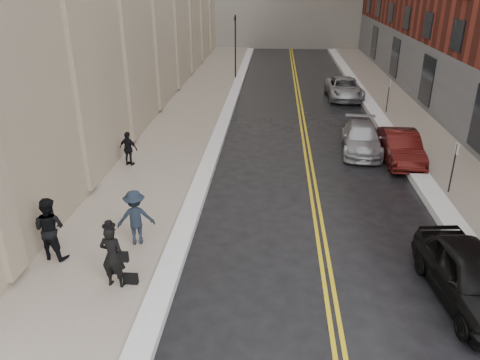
% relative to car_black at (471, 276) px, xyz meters
% --- Properties ---
extents(ground, '(160.00, 160.00, 0.00)m').
position_rel_car_black_xyz_m(ground, '(-6.19, -1.21, -0.77)').
color(ground, black).
rests_on(ground, ground).
extents(sidewalk_left, '(4.00, 64.00, 0.15)m').
position_rel_car_black_xyz_m(sidewalk_left, '(-10.69, 14.79, -0.70)').
color(sidewalk_left, gray).
rests_on(sidewalk_left, ground).
extents(sidewalk_right, '(3.00, 64.00, 0.15)m').
position_rel_car_black_xyz_m(sidewalk_right, '(2.81, 14.79, -0.70)').
color(sidewalk_right, gray).
rests_on(sidewalk_right, ground).
extents(lane_stripe_a, '(0.12, 64.00, 0.01)m').
position_rel_car_black_xyz_m(lane_stripe_a, '(-3.81, 14.79, -0.77)').
color(lane_stripe_a, gold).
rests_on(lane_stripe_a, ground).
extents(lane_stripe_b, '(0.12, 64.00, 0.01)m').
position_rel_car_black_xyz_m(lane_stripe_b, '(-3.57, 14.79, -0.77)').
color(lane_stripe_b, gold).
rests_on(lane_stripe_b, ground).
extents(snow_ridge_left, '(0.70, 60.80, 0.26)m').
position_rel_car_black_xyz_m(snow_ridge_left, '(-8.39, 14.79, -0.64)').
color(snow_ridge_left, white).
rests_on(snow_ridge_left, ground).
extents(snow_ridge_right, '(0.85, 60.80, 0.30)m').
position_rel_car_black_xyz_m(snow_ridge_right, '(0.96, 14.79, -0.62)').
color(snow_ridge_right, white).
rests_on(snow_ridge_right, ground).
extents(traffic_signal, '(0.18, 0.15, 5.20)m').
position_rel_car_black_xyz_m(traffic_signal, '(-8.79, 28.79, 2.31)').
color(traffic_signal, black).
rests_on(traffic_signal, ground).
extents(parking_sign_near, '(0.06, 0.35, 2.23)m').
position_rel_car_black_xyz_m(parking_sign_near, '(1.71, 6.79, 0.58)').
color(parking_sign_near, black).
rests_on(parking_sign_near, ground).
extents(parking_sign_far, '(0.06, 0.35, 2.23)m').
position_rel_car_black_xyz_m(parking_sign_far, '(1.71, 18.79, 0.58)').
color(parking_sign_far, black).
rests_on(parking_sign_far, ground).
extents(car_black, '(2.27, 4.70, 1.55)m').
position_rel_car_black_xyz_m(car_black, '(0.00, 0.00, 0.00)').
color(car_black, black).
rests_on(car_black, ground).
extents(car_maroon, '(1.60, 4.41, 1.45)m').
position_rel_car_black_xyz_m(car_maroon, '(0.61, 10.45, -0.05)').
color(car_maroon, '#400D0B').
rests_on(car_maroon, ground).
extents(car_silver_near, '(2.31, 4.75, 1.33)m').
position_rel_car_black_xyz_m(car_silver_near, '(-0.99, 11.80, -0.11)').
color(car_silver_near, '#A3A5AB').
rests_on(car_silver_near, ground).
extents(car_silver_far, '(2.48, 5.17, 1.42)m').
position_rel_car_black_xyz_m(car_silver_far, '(-0.47, 22.88, -0.06)').
color(car_silver_far, '#9D9FA5').
rests_on(car_silver_far, ground).
extents(pedestrian_main, '(0.74, 0.53, 1.91)m').
position_rel_car_black_xyz_m(pedestrian_main, '(-9.73, -0.27, 0.33)').
color(pedestrian_main, black).
rests_on(pedestrian_main, sidewalk_left).
extents(pedestrian_a, '(1.11, 0.94, 2.02)m').
position_rel_car_black_xyz_m(pedestrian_a, '(-12.09, 1.00, 0.39)').
color(pedestrian_a, black).
rests_on(pedestrian_a, sidewalk_left).
extents(pedestrian_b, '(1.34, 0.99, 1.86)m').
position_rel_car_black_xyz_m(pedestrian_b, '(-9.74, 2.03, 0.30)').
color(pedestrian_b, black).
rests_on(pedestrian_b, sidewalk_left).
extents(pedestrian_c, '(1.01, 0.66, 1.59)m').
position_rel_car_black_xyz_m(pedestrian_c, '(-11.97, 8.68, 0.17)').
color(pedestrian_c, black).
rests_on(pedestrian_c, sidewalk_left).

